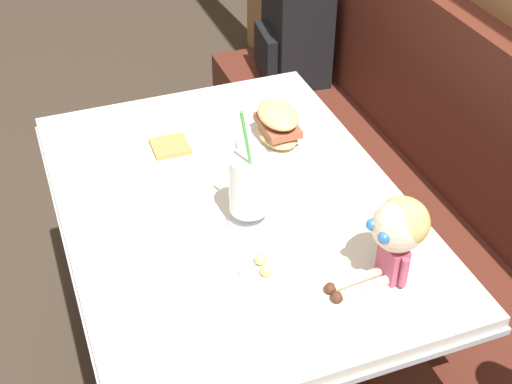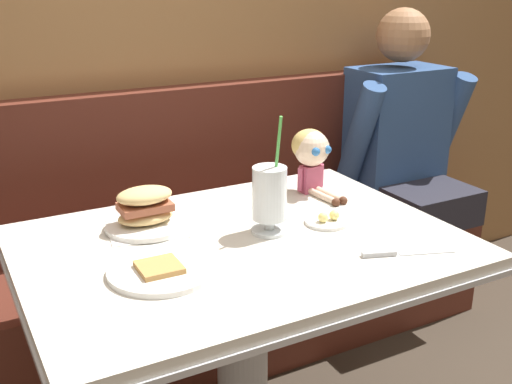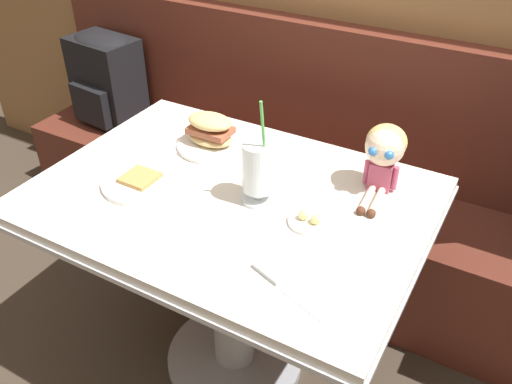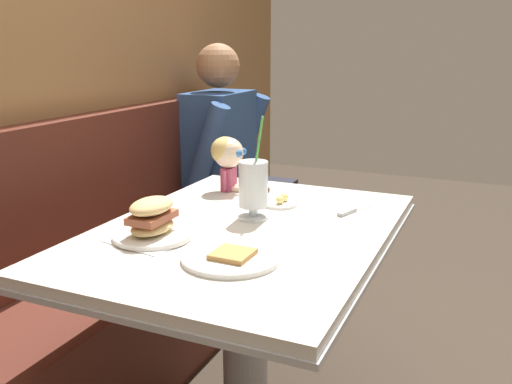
% 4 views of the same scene
% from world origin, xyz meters
% --- Properties ---
extents(wood_panel_wall, '(4.40, 0.08, 2.40)m').
position_xyz_m(wood_panel_wall, '(0.00, 1.05, 1.20)').
color(wood_panel_wall, olive).
rests_on(wood_panel_wall, ground).
extents(booth_bench, '(2.60, 0.48, 1.00)m').
position_xyz_m(booth_bench, '(0.00, 0.81, 0.33)').
color(booth_bench, '#512319').
rests_on(booth_bench, ground).
extents(diner_table, '(1.11, 0.81, 0.74)m').
position_xyz_m(diner_table, '(0.00, 0.18, 0.54)').
color(diner_table, silver).
rests_on(diner_table, ground).
extents(toast_plate, '(0.25, 0.25, 0.03)m').
position_xyz_m(toast_plate, '(-0.24, 0.10, 0.75)').
color(toast_plate, white).
rests_on(toast_plate, diner_table).
extents(milkshake_glass, '(0.10, 0.10, 0.32)m').
position_xyz_m(milkshake_glass, '(0.09, 0.19, 0.84)').
color(milkshake_glass, silver).
rests_on(milkshake_glass, diner_table).
extents(sandwich_plate, '(0.23, 0.23, 0.12)m').
position_xyz_m(sandwich_plate, '(-0.19, 0.37, 0.79)').
color(sandwich_plate, white).
rests_on(sandwich_plate, diner_table).
extents(butter_saucer, '(0.12, 0.12, 0.04)m').
position_xyz_m(butter_saucer, '(0.26, 0.17, 0.75)').
color(butter_saucer, white).
rests_on(butter_saucer, diner_table).
extents(butter_knife, '(0.23, 0.10, 0.01)m').
position_xyz_m(butter_knife, '(0.28, -0.07, 0.74)').
color(butter_knife, silver).
rests_on(butter_knife, diner_table).
extents(seated_doll, '(0.12, 0.22, 0.20)m').
position_xyz_m(seated_doll, '(0.36, 0.41, 0.87)').
color(seated_doll, '#B74C6B').
rests_on(seated_doll, diner_table).
extents(diner_patron, '(0.55, 0.48, 0.81)m').
position_xyz_m(diner_patron, '(1.03, 0.76, 0.74)').
color(diner_patron, '#2D4C7F').
rests_on(diner_patron, booth_bench).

